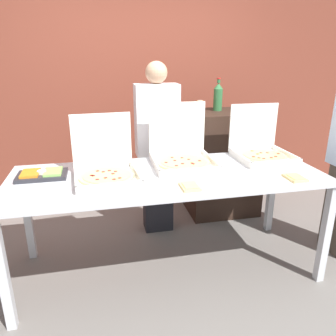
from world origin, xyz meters
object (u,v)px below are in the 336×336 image
Objects in this scene: pizza_box_far_left at (106,167)px; person_guest_cap at (157,148)px; pizza_box_near_left at (261,149)px; soda_can_silver at (216,103)px; pizza_box_far_right at (182,154)px; soda_can_colored at (200,106)px; paper_plate_front_center at (295,178)px; soda_bottle at (218,97)px; paper_plate_front_left at (190,187)px; veggie_tray at (42,175)px.

pizza_box_far_left is 0.30× the size of person_guest_cap.
soda_can_silver is (-0.10, 0.89, 0.28)m from pizza_box_near_left.
pizza_box_far_right reaches higher than pizza_box_far_left.
paper_plate_front_center is at bearing -74.63° from soda_can_colored.
pizza_box_far_right is 1.05m from soda_bottle.
paper_plate_front_center is (-0.01, -0.56, -0.07)m from pizza_box_near_left.
soda_bottle reaches higher than soda_can_silver.
soda_bottle is at bearing -104.80° from soda_can_silver.
pizza_box_far_right is 4.15× the size of soda_can_colored.
soda_can_colored is at bearing 37.90° from pizza_box_far_left.
pizza_box_far_right is at bearing -124.59° from soda_can_silver.
pizza_box_far_right is (-0.72, -0.02, 0.00)m from pizza_box_near_left.
pizza_box_near_left is at bearing -62.72° from soda_can_colored.
pizza_box_near_left is 2.20× the size of paper_plate_front_left.
soda_can_colored reaches higher than paper_plate_front_center.
pizza_box_near_left is at bearing 34.59° from paper_plate_front_left.
pizza_box_near_left reaches higher than paper_plate_front_left.
pizza_box_near_left is 2.18× the size of paper_plate_front_center.
person_guest_cap is (-0.75, -0.45, -0.34)m from soda_can_silver.
person_guest_cap is at bearing 152.21° from pizza_box_near_left.
paper_plate_front_left is (-0.81, -0.56, -0.07)m from pizza_box_near_left.
paper_plate_front_left is at bearing -97.97° from pizza_box_far_right.
soda_can_silver is at bearing 37.32° from pizza_box_far_left.
pizza_box_far_right is at bearing 4.91° from veggie_tray.
paper_plate_front_left is 0.99× the size of paper_plate_front_center.
veggie_tray is at bearing 163.04° from pizza_box_far_left.
soda_can_colored is at bearing 63.05° from pizza_box_far_right.
soda_can_colored is (0.45, 1.24, 0.35)m from paper_plate_front_left.
pizza_box_far_right reaches higher than soda_can_colored.
soda_can_silver is (0.71, 1.45, 0.35)m from paper_plate_front_left.
pizza_box_far_right is 0.90m from paper_plate_front_center.
veggie_tray is 1.12m from person_guest_cap.
paper_plate_front_left is (-0.08, -0.54, -0.07)m from pizza_box_far_right.
person_guest_cap is at bearing -154.04° from soda_can_colored.
veggie_tray is 1.70m from soda_can_colored.
pizza_box_near_left is at bearing 152.34° from person_guest_cap.
pizza_box_near_left is 0.56m from paper_plate_front_center.
veggie_tray is (-0.46, 0.11, -0.06)m from pizza_box_far_left.
veggie_tray is 0.22× the size of person_guest_cap.
paper_plate_front_left is 1.65m from soda_can_silver.
person_guest_cap reaches higher than paper_plate_front_left.
soda_can_colored is (-0.35, 0.68, 0.28)m from pizza_box_near_left.
soda_can_silver is (1.26, 1.11, 0.28)m from pizza_box_far_left.
person_guest_cap is at bearing 129.77° from paper_plate_front_center.
soda_can_silver is (0.62, 0.91, 0.28)m from pizza_box_far_right.
paper_plate_front_left is 1.73× the size of soda_can_silver.
paper_plate_front_center is (0.80, -0.00, -0.00)m from paper_plate_front_left.
soda_bottle is (0.59, 0.79, 0.36)m from pizza_box_far_right.
soda_can_silver is at bearing 56.31° from pizza_box_far_right.
soda_bottle is 2.71× the size of soda_can_silver.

